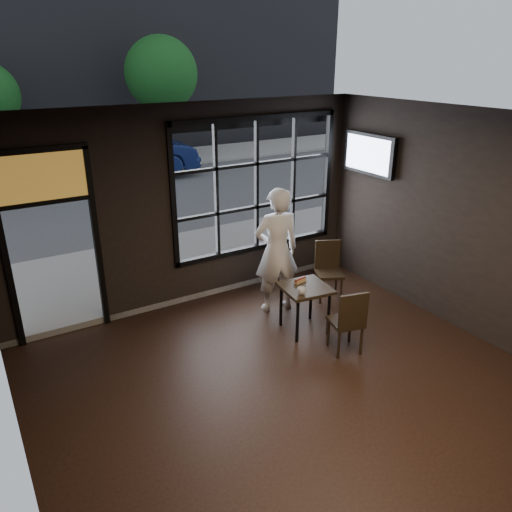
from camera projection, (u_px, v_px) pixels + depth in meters
floor at (327, 420)px, 5.65m from camera, size 6.00×7.00×0.02m
ceiling at (346, 130)px, 4.43m from camera, size 6.00×7.00×0.02m
wall_left at (12, 388)px, 3.59m from camera, size 0.04×7.00×3.20m
window_frame at (256, 186)px, 8.31m from camera, size 3.06×0.12×2.28m
stained_transom at (41, 177)px, 6.52m from camera, size 1.20×0.06×0.70m
street_asphalt at (20, 138)px, 24.64m from camera, size 60.00×41.00×0.04m
cafe_table at (304, 308)px, 7.35m from camera, size 0.74×0.74×0.72m
chair_near at (346, 320)px, 6.79m from camera, size 0.50×0.50×0.95m
chair_window at (329, 272)px, 8.26m from camera, size 0.56×0.56×0.98m
man at (277, 251)px, 7.73m from camera, size 0.81×0.61×2.01m
hotdog at (300, 280)px, 7.34m from camera, size 0.21×0.11×0.06m
cup at (302, 291)px, 6.97m from camera, size 0.15×0.15×0.10m
tv at (369, 154)px, 8.33m from camera, size 0.13×1.16×0.68m
navy_car at (126, 153)px, 16.12m from camera, size 4.70×1.95×1.51m
tree_right at (161, 74)px, 18.09m from camera, size 2.63×2.63×4.50m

